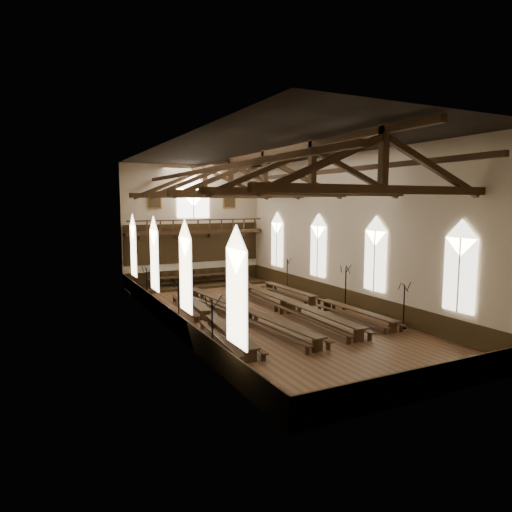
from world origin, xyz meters
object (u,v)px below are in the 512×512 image
at_px(refectory_row_a, 209,316).
at_px(candelabrum_left_mid, 179,315).
at_px(refectory_row_b, 242,311).
at_px(dais, 196,285).
at_px(candelabrum_right_far, 287,280).
at_px(candelabrum_left_near, 212,339).
at_px(refectory_row_c, 288,303).
at_px(candelabrum_right_mid, 345,296).
at_px(high_table, 196,276).
at_px(refectory_row_d, 319,301).
at_px(candelabrum_left_far, 147,292).
at_px(candelabrum_right_near, 404,315).

xyz_separation_m(refectory_row_a, candelabrum_left_mid, (-1.86, -0.32, 0.34)).
distance_m(refectory_row_b, dais, 11.61).
xyz_separation_m(refectory_row_b, candelabrum_right_far, (7.11, 6.83, 0.22)).
distance_m(dais, candelabrum_left_near, 17.76).
xyz_separation_m(dais, candelabrum_left_near, (-5.15, -16.98, 0.76)).
bearing_deg(refectory_row_c, candelabrum_left_near, -141.37).
height_order(dais, candelabrum_right_far, candelabrum_right_far).
height_order(refectory_row_b, candelabrum_right_mid, candelabrum_right_mid).
bearing_deg(high_table, refectory_row_d, -67.32).
bearing_deg(refectory_row_a, refectory_row_b, 3.27).
bearing_deg(high_table, dais, 180.00).
relative_size(dais, candelabrum_left_far, 4.36).
distance_m(refectory_row_d, candelabrum_left_mid, 9.83).
bearing_deg(candelabrum_left_near, refectory_row_d, 31.10).
relative_size(refectory_row_c, refectory_row_d, 1.07).
height_order(refectory_row_d, dais, refectory_row_d).
xyz_separation_m(refectory_row_d, candelabrum_left_mid, (-9.78, -0.91, 0.35)).
relative_size(candelabrum_left_near, candelabrum_left_far, 1.08).
height_order(refectory_row_a, candelabrum_right_far, candelabrum_right_far).
bearing_deg(candelabrum_right_mid, candelabrum_right_far, 90.00).
bearing_deg(dais, candelabrum_right_far, -38.37).
distance_m(refectory_row_b, high_table, 11.61).
bearing_deg(candelabrum_left_near, candelabrum_right_far, 47.88).
bearing_deg(candelabrum_left_far, refectory_row_a, -75.02).
height_order(refectory_row_b, candelabrum_right_far, candelabrum_right_far).
xyz_separation_m(dais, candelabrum_left_far, (-5.15, -4.70, 0.70)).
xyz_separation_m(refectory_row_b, refectory_row_c, (3.40, 0.46, 0.02)).
bearing_deg(refectory_row_b, dais, 84.23).
distance_m(refectory_row_a, dais, 12.13).
distance_m(candelabrum_left_far, candelabrum_right_far, 11.10).
bearing_deg(high_table, candelabrum_right_near, -70.96).
bearing_deg(dais, candelabrum_left_mid, -113.27).
bearing_deg(candelabrum_right_far, candelabrum_right_near, -90.00).
xyz_separation_m(candelabrum_left_mid, candelabrum_right_far, (11.10, 7.28, -0.08)).
height_order(dais, candelabrum_left_near, candelabrum_left_near).
relative_size(refectory_row_b, candelabrum_right_far, 5.71).
distance_m(refectory_row_a, refectory_row_c, 5.55).
bearing_deg(candelabrum_left_near, candelabrum_right_mid, 23.70).
relative_size(dais, candelabrum_right_far, 4.48).
distance_m(refectory_row_c, refectory_row_d, 2.40).
relative_size(refectory_row_a, refectory_row_d, 1.01).
xyz_separation_m(refectory_row_b, candelabrum_right_mid, (7.11, -0.57, 0.33)).
bearing_deg(high_table, candelabrum_left_mid, -113.27).
xyz_separation_m(refectory_row_d, candelabrum_right_far, (1.32, 6.37, 0.28)).
bearing_deg(candelabrum_right_mid, candelabrum_left_near, -156.30).
xyz_separation_m(candelabrum_right_near, candelabrum_right_mid, (0.00, 5.12, 0.10)).
height_order(high_table, candelabrum_right_mid, candelabrum_right_mid).
relative_size(refectory_row_b, candelabrum_left_mid, 5.19).
distance_m(refectory_row_a, candelabrum_left_far, 7.21).
bearing_deg(candelabrum_left_mid, refectory_row_c, 6.98).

